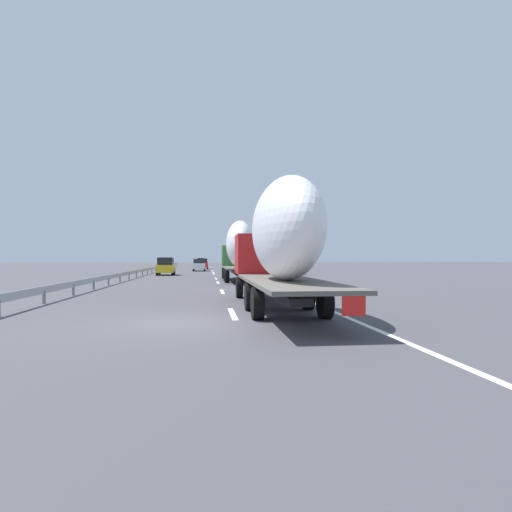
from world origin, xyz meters
TOP-DOWN VIEW (x-y plane):
  - ground_plane at (40.00, 0.00)m, footprint 260.00×260.00m
  - lane_stripe_0 at (2.00, -1.80)m, footprint 3.20×0.20m
  - lane_stripe_1 at (11.97, -1.80)m, footprint 3.20×0.20m
  - lane_stripe_2 at (21.22, -1.80)m, footprint 3.20×0.20m
  - lane_stripe_3 at (27.79, -1.80)m, footprint 3.20×0.20m
  - lane_stripe_4 at (39.34, -1.80)m, footprint 3.20×0.20m
  - lane_stripe_5 at (44.32, -1.80)m, footprint 3.20×0.20m
  - lane_stripe_6 at (51.85, -1.80)m, footprint 3.20×0.20m
  - lane_stripe_7 at (73.04, -1.80)m, footprint 3.20×0.20m
  - edge_line_right at (45.00, -5.50)m, footprint 110.00×0.20m
  - truck_lead at (23.20, -3.60)m, footprint 12.75×2.55m
  - truck_trailing at (2.73, -3.60)m, footprint 14.16×2.55m
  - car_white_van at (51.28, 0.16)m, footprint 4.69×1.82m
  - car_yellow_coupe at (36.29, 3.64)m, footprint 4.11×1.89m
  - car_red_compact at (62.41, -0.28)m, footprint 4.16×1.78m
  - car_silver_hatch at (80.64, 0.28)m, footprint 4.61×1.73m
  - road_sign at (40.10, -6.70)m, footprint 0.10×0.90m
  - tree_0 at (60.83, -11.14)m, footprint 3.41×3.41m
  - tree_1 at (87.63, -12.54)m, footprint 3.12×3.12m
  - tree_2 at (36.17, -10.26)m, footprint 2.83×2.83m
  - guardrail_median at (43.00, 6.00)m, footprint 94.00×0.10m

SIDE VIEW (x-z plane):
  - ground_plane at x=40.00m, z-range 0.00..0.00m
  - lane_stripe_0 at x=2.00m, z-range 0.00..0.01m
  - lane_stripe_1 at x=11.97m, z-range 0.00..0.01m
  - lane_stripe_2 at x=21.22m, z-range 0.00..0.01m
  - lane_stripe_3 at x=27.79m, z-range 0.00..0.01m
  - lane_stripe_4 at x=39.34m, z-range 0.00..0.01m
  - lane_stripe_5 at x=44.32m, z-range 0.00..0.01m
  - lane_stripe_6 at x=51.85m, z-range 0.00..0.01m
  - lane_stripe_7 at x=73.04m, z-range 0.00..0.01m
  - edge_line_right at x=45.00m, z-range 0.00..0.01m
  - guardrail_median at x=43.00m, z-range 0.20..0.96m
  - car_white_van at x=51.28m, z-range 0.02..1.79m
  - car_red_compact at x=62.41m, z-range 0.01..1.83m
  - car_silver_hatch at x=80.64m, z-range 0.00..1.90m
  - car_yellow_coupe at x=36.29m, z-range -0.01..1.99m
  - road_sign at x=40.10m, z-range 0.65..4.11m
  - truck_trailing at x=2.73m, z-range 0.26..4.98m
  - truck_lead at x=23.20m, z-range 0.21..5.20m
  - tree_2 at x=36.17m, z-range 0.70..5.85m
  - tree_0 at x=60.83m, z-range 0.68..7.82m
  - tree_1 at x=87.63m, z-range 0.84..7.85m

